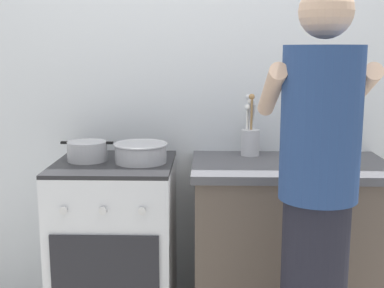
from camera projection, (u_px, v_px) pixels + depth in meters
The scene contains 8 objects.
back_wall at pixel (220, 88), 2.86m from camera, with size 3.20×0.10×2.50m.
countertop at pixel (288, 247), 2.65m from camera, with size 1.00×0.60×0.90m.
stove_range at pixel (116, 245), 2.67m from camera, with size 0.60×0.62×0.90m.
pot at pixel (87, 151), 2.61m from camera, with size 0.27×0.20×0.10m.
mixing_bowl at pixel (141, 152), 2.57m from camera, with size 0.27×0.27×0.10m.
utensil_crock at pixel (250, 137), 2.74m from camera, with size 0.10×0.10×0.33m.
oil_bottle at pixel (342, 148), 2.47m from camera, with size 0.06×0.06×0.22m.
person at pixel (317, 208), 1.97m from camera, with size 0.41×0.50×1.70m.
Camera 1 is at (0.12, -2.37, 1.46)m, focal length 47.64 mm.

